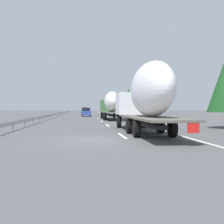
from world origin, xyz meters
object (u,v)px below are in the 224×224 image
Objects in this scene: truck_trailing at (146,96)px; car_black_suv at (85,111)px; truck_lead at (111,104)px; road_sign at (116,106)px; car_blue_sedan at (86,112)px.

truck_trailing is 3.21× the size of car_black_suv.
car_black_suv is at bearing 4.13° from truck_trailing.
truck_trailing is (-22.09, 0.00, 0.20)m from truck_lead.
road_sign is (-13.44, -6.94, 1.16)m from car_black_suv.
road_sign is (17.66, -3.10, -0.26)m from truck_lead.
truck_trailing is 53.34m from car_black_suv.
truck_lead is at bearing -167.18° from car_blue_sedan.
truck_lead is 2.97× the size of car_blue_sedan.
truck_trailing is at bearing 180.00° from truck_lead.
car_black_suv is at bearing 27.30° from road_sign.
car_blue_sedan is (-15.26, -0.23, -0.03)m from car_black_suv.
road_sign is at bearing -4.46° from truck_trailing.
truck_lead is 0.97× the size of truck_trailing.
truck_lead is at bearing -172.97° from car_black_suv.
car_blue_sedan is at bearing 5.43° from truck_trailing.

